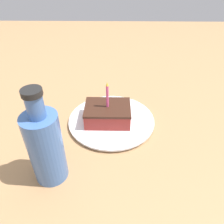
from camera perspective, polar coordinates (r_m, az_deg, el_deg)
ground_plane at (r=0.74m, az=-0.10°, el=-2.60°), size 2.40×2.40×0.04m
plate at (r=0.71m, az=0.00°, el=-2.15°), size 0.27×0.27×0.01m
cake_slice at (r=0.68m, az=-1.15°, el=-0.34°), size 0.10×0.14×0.14m
fork at (r=0.75m, az=-3.01°, el=1.10°), size 0.15×0.11×0.00m
bottle at (r=0.52m, az=-16.99°, el=-8.43°), size 0.08×0.08×0.25m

